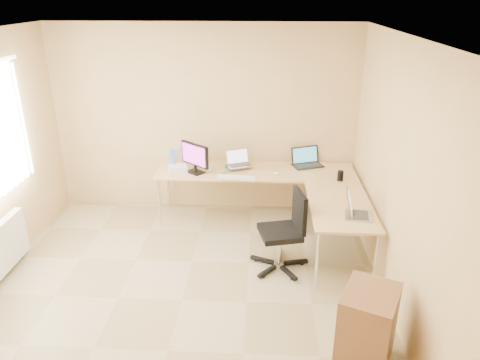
# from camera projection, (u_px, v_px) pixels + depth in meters

# --- Properties ---
(floor) EXTENTS (4.50, 4.50, 0.00)m
(floor) POSITION_uv_depth(u_px,v_px,m) (182.00, 300.00, 4.69)
(floor) COLOR tan
(floor) RESTS_ON ground
(ceiling) EXTENTS (4.50, 4.50, 0.00)m
(ceiling) POSITION_uv_depth(u_px,v_px,m) (166.00, 39.00, 3.68)
(ceiling) COLOR white
(ceiling) RESTS_ON ground
(wall_back) EXTENTS (4.50, 0.00, 4.50)m
(wall_back) POSITION_uv_depth(u_px,v_px,m) (205.00, 120.00, 6.26)
(wall_back) COLOR tan
(wall_back) RESTS_ON ground
(wall_right) EXTENTS (0.00, 4.50, 4.50)m
(wall_right) POSITION_uv_depth(u_px,v_px,m) (405.00, 190.00, 4.09)
(wall_right) COLOR tan
(wall_right) RESTS_ON ground
(desk_main) EXTENTS (2.65, 0.70, 0.73)m
(desk_main) POSITION_uv_depth(u_px,v_px,m) (255.00, 195.00, 6.22)
(desk_main) COLOR tan
(desk_main) RESTS_ON ground
(desk_return) EXTENTS (0.70, 1.30, 0.73)m
(desk_return) POSITION_uv_depth(u_px,v_px,m) (338.00, 233.00, 5.25)
(desk_return) COLOR tan
(desk_return) RESTS_ON ground
(monitor) EXTENTS (0.47, 0.42, 0.41)m
(monitor) POSITION_uv_depth(u_px,v_px,m) (195.00, 158.00, 5.92)
(monitor) COLOR black
(monitor) RESTS_ON desk_main
(book_stack) EXTENTS (0.24, 0.29, 0.04)m
(book_stack) POSITION_uv_depth(u_px,v_px,m) (234.00, 164.00, 6.22)
(book_stack) COLOR #167D63
(book_stack) RESTS_ON desk_main
(laptop_center) EXTENTS (0.40, 0.36, 0.21)m
(laptop_center) POSITION_uv_depth(u_px,v_px,m) (239.00, 159.00, 6.07)
(laptop_center) COLOR #B0B0B0
(laptop_center) RESTS_ON desk_main
(laptop_black) EXTENTS (0.48, 0.42, 0.25)m
(laptop_black) POSITION_uv_depth(u_px,v_px,m) (308.00, 157.00, 6.18)
(laptop_black) COLOR black
(laptop_black) RESTS_ON desk_main
(keyboard) EXTENTS (0.50, 0.18, 0.02)m
(keyboard) POSITION_uv_depth(u_px,v_px,m) (236.00, 178.00, 5.81)
(keyboard) COLOR silver
(keyboard) RESTS_ON desk_main
(mouse) EXTENTS (0.10, 0.06, 0.03)m
(mouse) POSITION_uv_depth(u_px,v_px,m) (276.00, 174.00, 5.92)
(mouse) COLOR silver
(mouse) RESTS_ON desk_main
(mug) EXTENTS (0.10, 0.10, 0.08)m
(mug) POSITION_uv_depth(u_px,v_px,m) (210.00, 168.00, 6.05)
(mug) COLOR white
(mug) RESTS_ON desk_main
(cd_stack) EXTENTS (0.14, 0.14, 0.03)m
(cd_stack) POSITION_uv_depth(u_px,v_px,m) (222.00, 173.00, 5.96)
(cd_stack) COLOR #B0AEC1
(cd_stack) RESTS_ON desk_main
(water_bottle) EXTENTS (0.10, 0.10, 0.29)m
(water_bottle) POSITION_uv_depth(u_px,v_px,m) (172.00, 159.00, 6.07)
(water_bottle) COLOR #538ADD
(water_bottle) RESTS_ON desk_main
(papers) EXTENTS (0.29, 0.33, 0.01)m
(papers) POSITION_uv_depth(u_px,v_px,m) (179.00, 167.00, 6.17)
(papers) COLOR silver
(papers) RESTS_ON desk_main
(white_box) EXTENTS (0.28, 0.24, 0.09)m
(white_box) POSITION_uv_depth(u_px,v_px,m) (178.00, 169.00, 6.02)
(white_box) COLOR silver
(white_box) RESTS_ON desk_main
(desk_fan) EXTENTS (0.27, 0.27, 0.26)m
(desk_fan) POSITION_uv_depth(u_px,v_px,m) (182.00, 155.00, 6.26)
(desk_fan) COLOR silver
(desk_fan) RESTS_ON desk_main
(black_cup) EXTENTS (0.09, 0.09, 0.13)m
(black_cup) POSITION_uv_depth(u_px,v_px,m) (340.00, 176.00, 5.73)
(black_cup) COLOR black
(black_cup) RESTS_ON desk_main
(laptop_return) EXTENTS (0.37, 0.31, 0.23)m
(laptop_return) POSITION_uv_depth(u_px,v_px,m) (360.00, 207.00, 4.80)
(laptop_return) COLOR #989BB2
(laptop_return) RESTS_ON desk_return
(office_chair) EXTENTS (0.69, 0.69, 0.94)m
(office_chair) POSITION_uv_depth(u_px,v_px,m) (280.00, 229.00, 5.06)
(office_chair) COLOR black
(office_chair) RESTS_ON ground
(cabinet) EXTENTS (0.59, 0.64, 0.71)m
(cabinet) POSITION_uv_depth(u_px,v_px,m) (367.00, 328.00, 3.78)
(cabinet) COLOR brown
(cabinet) RESTS_ON ground
(radiator) EXTENTS (0.09, 0.80, 0.55)m
(radiator) POSITION_uv_depth(u_px,v_px,m) (5.00, 245.00, 5.02)
(radiator) COLOR white
(radiator) RESTS_ON ground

